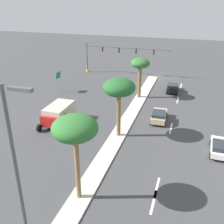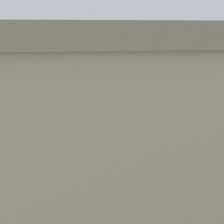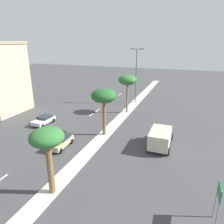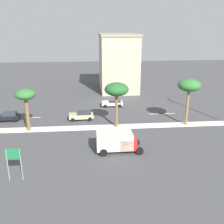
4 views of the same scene
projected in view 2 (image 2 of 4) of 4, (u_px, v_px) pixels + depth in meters
name	position (u px, v px, depth m)	size (l,w,h in m)	color
ground_plane	(88.00, 126.00, 38.64)	(160.00, 160.00, 0.00)	#424244
median_curb	(30.00, 128.00, 37.67)	(1.80, 71.94, 0.12)	beige
lane_stripe_front	(222.00, 135.00, 35.23)	(0.20, 2.80, 0.01)	silver
lane_stripe_left	(145.00, 139.00, 34.04)	(0.20, 2.80, 0.01)	silver
lane_stripe_mid	(51.00, 143.00, 32.67)	(0.20, 2.80, 0.01)	silver
lane_stripe_near	(35.00, 144.00, 32.46)	(0.20, 2.80, 0.01)	silver
directional_road_sign	(162.00, 87.00, 52.57)	(0.10, 1.43, 3.43)	gray
commercial_building	(107.00, 173.00, 12.73)	(13.21, 8.70, 13.04)	tan
palm_tree_far	(200.00, 86.00, 39.36)	(2.87, 2.87, 6.19)	brown
palm_tree_front	(110.00, 85.00, 37.31)	(3.54, 3.54, 6.75)	brown
palm_tree_right	(28.00, 83.00, 36.06)	(3.40, 3.40, 7.13)	olive
sedan_tan_outboard	(154.00, 128.00, 35.69)	(2.06, 4.01, 1.38)	tan
sedan_white_trailing	(118.00, 154.00, 28.22)	(2.15, 4.00, 1.30)	silver
box_truck	(109.00, 102.00, 46.37)	(2.73, 5.56, 2.38)	#B21E19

